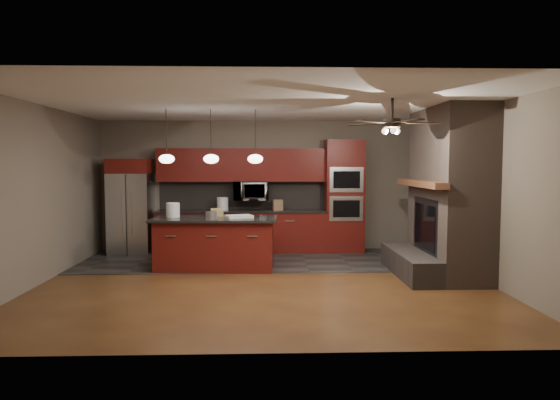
{
  "coord_description": "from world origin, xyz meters",
  "views": [
    {
      "loc": [
        -0.01,
        -7.82,
        1.88
      ],
      "look_at": [
        0.27,
        0.6,
        1.27
      ],
      "focal_mm": 32.0,
      "sensor_mm": 36.0,
      "label": 1
    }
  ],
  "objects_px": {
    "white_bucket": "(173,210)",
    "counter_box": "(278,205)",
    "paint_can": "(211,215)",
    "cardboard_box": "(217,212)",
    "counter_bucket": "(223,204)",
    "paint_tray": "(239,216)",
    "refrigerator": "(131,207)",
    "oven_tower": "(344,196)",
    "microwave": "(251,191)",
    "kitchen_island": "(215,243)"
  },
  "relations": [
    {
      "from": "kitchen_island",
      "to": "counter_bucket",
      "type": "height_order",
      "value": "counter_bucket"
    },
    {
      "from": "paint_can",
      "to": "counter_box",
      "type": "xyz_separation_m",
      "value": [
        1.2,
        1.85,
        0.03
      ]
    },
    {
      "from": "refrigerator",
      "to": "white_bucket",
      "type": "bearing_deg",
      "value": -52.32
    },
    {
      "from": "white_bucket",
      "to": "paint_can",
      "type": "distance_m",
      "value": 0.81
    },
    {
      "from": "white_bucket",
      "to": "cardboard_box",
      "type": "distance_m",
      "value": 0.79
    },
    {
      "from": "counter_bucket",
      "to": "paint_tray",
      "type": "bearing_deg",
      "value": -75.59
    },
    {
      "from": "oven_tower",
      "to": "white_bucket",
      "type": "relative_size",
      "value": 9.19
    },
    {
      "from": "kitchen_island",
      "to": "white_bucket",
      "type": "bearing_deg",
      "value": 175.16
    },
    {
      "from": "refrigerator",
      "to": "white_bucket",
      "type": "relative_size",
      "value": 7.64
    },
    {
      "from": "refrigerator",
      "to": "paint_can",
      "type": "bearing_deg",
      "value": -44.36
    },
    {
      "from": "refrigerator",
      "to": "paint_can",
      "type": "height_order",
      "value": "refrigerator"
    },
    {
      "from": "kitchen_island",
      "to": "counter_box",
      "type": "xyz_separation_m",
      "value": [
        1.16,
        1.61,
        0.55
      ]
    },
    {
      "from": "oven_tower",
      "to": "counter_bucket",
      "type": "xyz_separation_m",
      "value": [
        -2.58,
        0.01,
        -0.16
      ]
    },
    {
      "from": "paint_can",
      "to": "paint_tray",
      "type": "distance_m",
      "value": 0.52
    },
    {
      "from": "white_bucket",
      "to": "counter_box",
      "type": "xyz_separation_m",
      "value": [
        1.93,
        1.5,
        -0.04
      ]
    },
    {
      "from": "oven_tower",
      "to": "paint_tray",
      "type": "bearing_deg",
      "value": -142.25
    },
    {
      "from": "kitchen_island",
      "to": "counter_box",
      "type": "relative_size",
      "value": 10.14
    },
    {
      "from": "kitchen_island",
      "to": "white_bucket",
      "type": "distance_m",
      "value": 0.97
    },
    {
      "from": "microwave",
      "to": "refrigerator",
      "type": "height_order",
      "value": "refrigerator"
    },
    {
      "from": "cardboard_box",
      "to": "counter_bucket",
      "type": "bearing_deg",
      "value": 81.33
    },
    {
      "from": "kitchen_island",
      "to": "paint_tray",
      "type": "relative_size",
      "value": 5.02
    },
    {
      "from": "oven_tower",
      "to": "refrigerator",
      "type": "relative_size",
      "value": 1.2
    },
    {
      "from": "microwave",
      "to": "paint_tray",
      "type": "height_order",
      "value": "microwave"
    },
    {
      "from": "kitchen_island",
      "to": "paint_can",
      "type": "xyz_separation_m",
      "value": [
        -0.04,
        -0.24,
        0.52
      ]
    },
    {
      "from": "kitchen_island",
      "to": "cardboard_box",
      "type": "xyz_separation_m",
      "value": [
        0.01,
        0.25,
        0.53
      ]
    },
    {
      "from": "refrigerator",
      "to": "paint_can",
      "type": "distance_m",
      "value": 2.6
    },
    {
      "from": "cardboard_box",
      "to": "counter_bucket",
      "type": "relative_size",
      "value": 0.81
    },
    {
      "from": "oven_tower",
      "to": "counter_box",
      "type": "xyz_separation_m",
      "value": [
        -1.41,
        -0.04,
        -0.18
      ]
    },
    {
      "from": "cardboard_box",
      "to": "counter_box",
      "type": "xyz_separation_m",
      "value": [
        1.15,
        1.36,
        0.02
      ]
    },
    {
      "from": "paint_can",
      "to": "counter_box",
      "type": "relative_size",
      "value": 0.88
    },
    {
      "from": "refrigerator",
      "to": "counter_box",
      "type": "height_order",
      "value": "refrigerator"
    },
    {
      "from": "white_bucket",
      "to": "counter_bucket",
      "type": "distance_m",
      "value": 1.73
    },
    {
      "from": "oven_tower",
      "to": "paint_tray",
      "type": "xyz_separation_m",
      "value": [
        -2.15,
        -1.66,
        -0.25
      ]
    },
    {
      "from": "counter_bucket",
      "to": "counter_box",
      "type": "relative_size",
      "value": 1.22
    },
    {
      "from": "oven_tower",
      "to": "white_bucket",
      "type": "bearing_deg",
      "value": -155.15
    },
    {
      "from": "oven_tower",
      "to": "paint_can",
      "type": "bearing_deg",
      "value": -144.08
    },
    {
      "from": "kitchen_island",
      "to": "paint_tray",
      "type": "xyz_separation_m",
      "value": [
        0.43,
        -0.01,
        0.48
      ]
    },
    {
      "from": "cardboard_box",
      "to": "microwave",
      "type": "bearing_deg",
      "value": 58.93
    },
    {
      "from": "paint_can",
      "to": "cardboard_box",
      "type": "relative_size",
      "value": 0.89
    },
    {
      "from": "paint_tray",
      "to": "cardboard_box",
      "type": "distance_m",
      "value": 0.49
    },
    {
      "from": "microwave",
      "to": "paint_can",
      "type": "xyz_separation_m",
      "value": [
        -0.64,
        -1.95,
        -0.31
      ]
    },
    {
      "from": "oven_tower",
      "to": "paint_can",
      "type": "relative_size",
      "value": 12.14
    },
    {
      "from": "paint_can",
      "to": "kitchen_island",
      "type": "bearing_deg",
      "value": 80.69
    },
    {
      "from": "paint_can",
      "to": "cardboard_box",
      "type": "bearing_deg",
      "value": 84.07
    },
    {
      "from": "kitchen_island",
      "to": "paint_can",
      "type": "height_order",
      "value": "paint_can"
    },
    {
      "from": "counter_box",
      "to": "counter_bucket",
      "type": "bearing_deg",
      "value": 168.45
    },
    {
      "from": "white_bucket",
      "to": "cardboard_box",
      "type": "height_order",
      "value": "white_bucket"
    },
    {
      "from": "kitchen_island",
      "to": "counter_bucket",
      "type": "distance_m",
      "value": 1.76
    },
    {
      "from": "oven_tower",
      "to": "counter_bucket",
      "type": "distance_m",
      "value": 2.58
    },
    {
      "from": "counter_bucket",
      "to": "oven_tower",
      "type": "bearing_deg",
      "value": -0.16
    }
  ]
}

